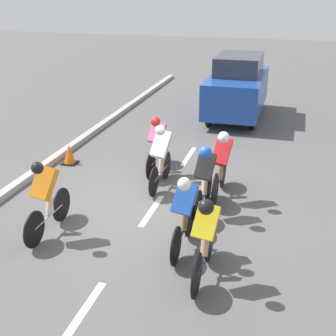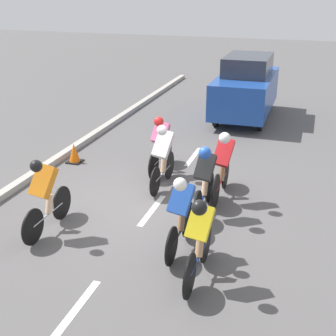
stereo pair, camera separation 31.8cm
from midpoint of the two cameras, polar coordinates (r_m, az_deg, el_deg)
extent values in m
plane|color=#565454|center=(9.56, -0.55, -4.60)|extent=(60.00, 60.00, 0.00)
cube|color=white|center=(6.89, -9.90, -16.69)|extent=(0.12, 1.40, 0.01)
cube|color=white|center=(9.37, -0.97, -5.15)|extent=(0.12, 1.40, 0.01)
cube|color=white|center=(12.19, 3.85, 1.40)|extent=(0.12, 1.40, 0.01)
cube|color=#A8A399|center=(10.71, -17.43, -2.22)|extent=(0.20, 26.55, 0.14)
cylinder|color=black|center=(9.12, -11.85, -4.19)|extent=(0.03, 0.65, 0.65)
cylinder|color=black|center=(8.39, -15.10, -6.96)|extent=(0.03, 0.65, 0.65)
cylinder|color=#B7B7BC|center=(8.75, -13.41, -5.52)|extent=(0.04, 0.98, 0.04)
cylinder|color=#B7B7BC|center=(8.79, -12.96, -3.82)|extent=(0.04, 0.04, 0.42)
cylinder|color=yellow|center=(8.74, -13.30, -4.79)|extent=(0.07, 0.07, 0.16)
cylinder|color=beige|center=(8.73, -13.26, -4.26)|extent=(0.12, 0.23, 0.36)
cube|color=orange|center=(8.36, -13.91, -1.59)|extent=(0.40, 0.49, 0.62)
sphere|color=black|center=(8.03, -14.69, 0.23)|extent=(0.21, 0.21, 0.21)
cylinder|color=black|center=(11.56, 0.67, 2.07)|extent=(0.03, 0.68, 0.68)
cylinder|color=black|center=(10.68, -0.90, 0.34)|extent=(0.03, 0.68, 0.68)
cylinder|color=#B7B7BC|center=(11.12, -0.08, 1.24)|extent=(0.04, 0.99, 0.04)
cylinder|color=#B7B7BC|center=(11.20, 0.19, 2.54)|extent=(0.04, 0.04, 0.42)
cylinder|color=yellow|center=(11.13, -0.01, 1.81)|extent=(0.07, 0.07, 0.16)
cylinder|color=#DBAD84|center=(11.13, 0.03, 2.24)|extent=(0.12, 0.23, 0.36)
cube|color=pink|center=(10.80, -0.08, 4.31)|extent=(0.39, 0.44, 0.55)
sphere|color=red|center=(10.50, -0.27, 5.69)|extent=(0.22, 0.22, 0.22)
cylinder|color=black|center=(9.66, 6.03, -2.27)|extent=(0.03, 0.66, 0.66)
cylinder|color=black|center=(8.76, 4.63, -4.86)|extent=(0.03, 0.66, 0.66)
cylinder|color=navy|center=(9.21, 5.37, -3.50)|extent=(0.04, 1.01, 0.04)
cylinder|color=navy|center=(9.28, 5.65, -1.88)|extent=(0.04, 0.04, 0.42)
cylinder|color=yellow|center=(9.21, 5.46, -2.81)|extent=(0.07, 0.07, 0.16)
cylinder|color=#DBAD84|center=(9.20, 5.51, -2.30)|extent=(0.12, 0.23, 0.36)
cube|color=black|center=(8.84, 5.59, 0.14)|extent=(0.39, 0.46, 0.57)
sphere|color=blue|center=(8.51, 5.58, 1.83)|extent=(0.24, 0.24, 0.24)
cylinder|color=black|center=(8.36, 3.50, -6.27)|extent=(0.03, 0.65, 0.65)
cylinder|color=black|center=(7.56, 1.66, -9.53)|extent=(0.03, 0.65, 0.65)
cylinder|color=black|center=(7.96, 2.63, -7.82)|extent=(0.04, 0.95, 0.04)
cylinder|color=black|center=(8.00, 2.97, -5.94)|extent=(0.04, 0.04, 0.42)
cylinder|color=#1999D8|center=(7.95, 2.74, -7.02)|extent=(0.07, 0.07, 0.16)
cylinder|color=#9E704C|center=(7.93, 2.79, -6.44)|extent=(0.12, 0.23, 0.36)
cube|color=blue|center=(7.55, 2.83, -3.76)|extent=(0.40, 0.46, 0.58)
sphere|color=white|center=(7.20, 2.74, -2.01)|extent=(0.21, 0.21, 0.21)
cylinder|color=black|center=(10.32, 7.90, -0.62)|extent=(0.03, 0.70, 0.70)
cylinder|color=black|center=(9.43, 6.81, -2.82)|extent=(0.03, 0.70, 0.70)
cylinder|color=red|center=(9.87, 7.38, -1.67)|extent=(0.04, 0.99, 0.04)
cylinder|color=red|center=(9.95, 7.62, -0.18)|extent=(0.04, 0.04, 0.42)
cylinder|color=yellow|center=(9.88, 7.46, -1.03)|extent=(0.07, 0.07, 0.16)
cylinder|color=#9E704C|center=(9.87, 7.51, -0.55)|extent=(0.12, 0.23, 0.36)
cube|color=red|center=(9.51, 7.75, 1.91)|extent=(0.41, 0.49, 0.62)
sphere|color=white|center=(9.18, 7.92, 3.64)|extent=(0.23, 0.23, 0.23)
cylinder|color=black|center=(7.68, 5.82, -9.00)|extent=(0.03, 0.68, 0.68)
cylinder|color=black|center=(6.87, 4.02, -13.04)|extent=(0.03, 0.68, 0.68)
cylinder|color=navy|center=(7.27, 4.97, -10.91)|extent=(0.04, 0.98, 0.04)
cylinder|color=navy|center=(7.30, 5.34, -8.82)|extent=(0.04, 0.04, 0.42)
cylinder|color=yellow|center=(7.25, 5.09, -10.04)|extent=(0.07, 0.07, 0.16)
cylinder|color=tan|center=(7.23, 5.16, -9.41)|extent=(0.12, 0.23, 0.36)
cube|color=yellow|center=(6.83, 5.26, -6.65)|extent=(0.39, 0.46, 0.57)
sphere|color=black|center=(6.47, 5.24, -4.84)|extent=(0.22, 0.22, 0.22)
cylinder|color=black|center=(10.73, 1.02, 0.34)|extent=(0.03, 0.64, 0.64)
cylinder|color=black|center=(9.86, -0.65, -1.68)|extent=(0.03, 0.64, 0.64)
cylinder|color=#B7B7BC|center=(10.29, 0.22, -0.63)|extent=(0.04, 0.99, 0.04)
cylinder|color=#B7B7BC|center=(10.37, 0.51, 0.80)|extent=(0.04, 0.04, 0.42)
cylinder|color=#1999D8|center=(10.30, 0.31, -0.01)|extent=(0.07, 0.07, 0.16)
cylinder|color=#DBAD84|center=(10.29, 0.35, 0.45)|extent=(0.12, 0.23, 0.36)
cube|color=white|center=(9.94, 0.32, 2.90)|extent=(0.41, 0.50, 0.64)
sphere|color=white|center=(9.61, 0.20, 4.62)|extent=(0.22, 0.22, 0.22)
cylinder|color=black|center=(14.56, 11.81, 5.74)|extent=(0.14, 0.64, 0.64)
cylinder|color=black|center=(14.75, 6.54, 6.27)|extent=(0.14, 0.64, 0.64)
cylinder|color=black|center=(16.91, 12.79, 7.89)|extent=(0.14, 0.64, 0.64)
cylinder|color=black|center=(17.07, 8.21, 8.34)|extent=(0.14, 0.64, 0.64)
cube|color=#1E479E|center=(15.68, 10.00, 9.09)|extent=(1.70, 3.92, 1.10)
cube|color=#2D333D|center=(15.71, 10.32, 12.27)|extent=(1.39, 2.15, 0.61)
cube|color=black|center=(12.00, -10.54, 0.78)|extent=(0.36, 0.36, 0.03)
cone|color=orange|center=(11.91, -10.62, 1.88)|extent=(0.28, 0.28, 0.46)
camera|label=1|loc=(0.16, -88.98, 0.41)|focal=50.00mm
camera|label=2|loc=(0.16, 91.02, -0.41)|focal=50.00mm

